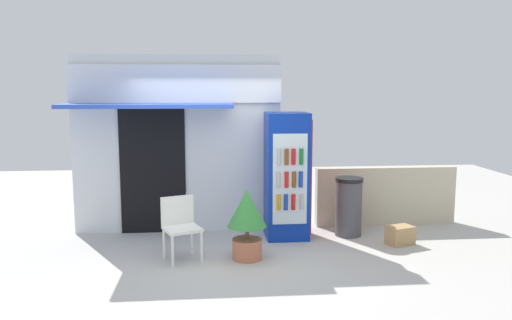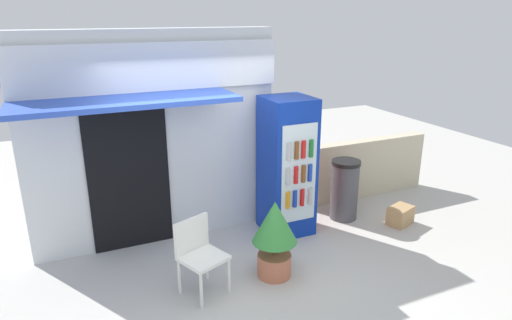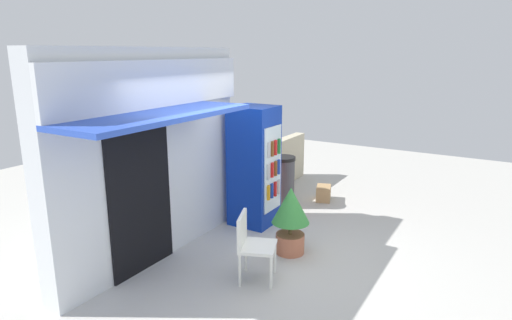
{
  "view_description": "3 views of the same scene",
  "coord_description": "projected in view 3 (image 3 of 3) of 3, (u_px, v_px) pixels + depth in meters",
  "views": [
    {
      "loc": [
        -0.03,
        -6.75,
        2.33
      ],
      "look_at": [
        0.64,
        0.56,
        1.29
      ],
      "focal_mm": 35.62,
      "sensor_mm": 36.0,
      "label": 1
    },
    {
      "loc": [
        -1.68,
        -4.23,
        3.04
      ],
      "look_at": [
        0.44,
        0.46,
        1.33
      ],
      "focal_mm": 31.2,
      "sensor_mm": 36.0,
      "label": 2
    },
    {
      "loc": [
        -4.67,
        -2.54,
        2.8
      ],
      "look_at": [
        0.42,
        0.5,
        1.3
      ],
      "focal_mm": 30.36,
      "sensor_mm": 36.0,
      "label": 3
    }
  ],
  "objects": [
    {
      "name": "storefront_building",
      "position": [
        152.0,
        152.0,
        5.76
      ],
      "size": [
        3.33,
        1.18,
        2.85
      ],
      "color": "silver",
      "rests_on": "ground"
    },
    {
      "name": "ground",
      "position": [
        272.0,
        265.0,
        5.84
      ],
      "size": [
        16.0,
        16.0,
        0.0
      ],
      "primitive_type": "plane",
      "color": "beige"
    },
    {
      "name": "plastic_chair",
      "position": [
        251.0,
        242.0,
        5.37
      ],
      "size": [
        0.59,
        0.58,
        0.86
      ],
      "color": "white",
      "rests_on": "ground"
    },
    {
      "name": "stone_boundary_wall",
      "position": [
        275.0,
        166.0,
        8.96
      ],
      "size": [
        2.42,
        0.21,
        1.0
      ],
      "primitive_type": "cube",
      "color": "beige",
      "rests_on": "ground"
    },
    {
      "name": "trash_bin",
      "position": [
        283.0,
        181.0,
        7.99
      ],
      "size": [
        0.44,
        0.44,
        0.93
      ],
      "color": "#47474C",
      "rests_on": "ground"
    },
    {
      "name": "potted_plant_near_shop",
      "position": [
        291.0,
        215.0,
        6.06
      ],
      "size": [
        0.54,
        0.54,
        0.97
      ],
      "color": "#BC6B4C",
      "rests_on": "ground"
    },
    {
      "name": "drink_cooler",
      "position": [
        255.0,
        166.0,
        7.05
      ],
      "size": [
        0.67,
        0.73,
        1.96
      ],
      "color": "#0C2D9E",
      "rests_on": "ground"
    },
    {
      "name": "cardboard_box",
      "position": [
        323.0,
        193.0,
        8.34
      ],
      "size": [
        0.44,
        0.37,
        0.28
      ],
      "primitive_type": "cube",
      "rotation": [
        0.0,
        0.0,
        0.33
      ],
      "color": "tan",
      "rests_on": "ground"
    }
  ]
}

